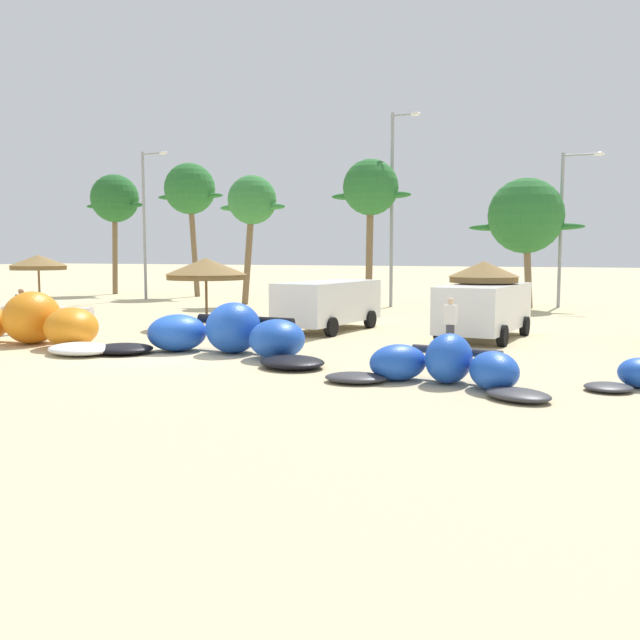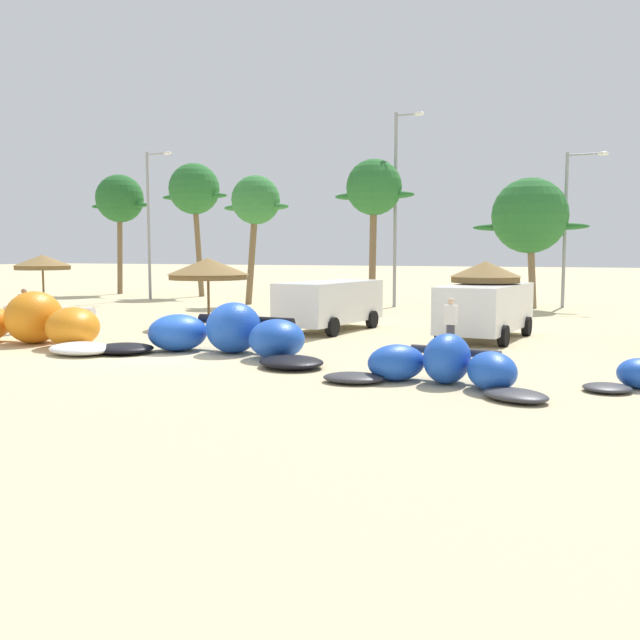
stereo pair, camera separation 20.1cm
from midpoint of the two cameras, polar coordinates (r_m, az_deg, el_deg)
The scene contains 19 objects.
ground_plane at distance 19.93m, azimuth -13.40°, elevation -2.94°, with size 260.00×260.00×0.00m, color beige.
kite_left at distance 23.56m, azimuth -23.61°, elevation -0.39°, with size 8.25×4.21×1.68m.
kite_left_of_center at distance 19.79m, azimuth -8.12°, elevation -1.25°, with size 7.72×3.70×1.48m.
kite_center at distance 15.37m, azimuth 9.90°, elevation -3.77°, with size 5.22×2.79×1.12m.
beach_umbrella_near_van at distance 35.94m, azimuth -22.45°, elevation 4.44°, with size 2.71×2.71×2.81m.
beach_umbrella_middle at distance 27.07m, azimuth -9.64°, elevation 4.22°, with size 3.17×3.17×2.71m.
beach_umbrella_near_palms at distance 24.35m, azimuth 13.19°, elevation 3.92°, with size 2.44×2.44×2.62m.
parked_van at distance 23.89m, azimuth 13.31°, elevation 1.09°, with size 2.63×5.38×1.84m.
parked_car_second at distance 25.73m, azimuth 0.61°, elevation 1.55°, with size 2.61×5.30×1.84m.
person_near_kites at distance 27.02m, azimuth -23.67°, elevation 0.70°, with size 0.36×0.24×1.62m.
person_by_umbrellas at distance 20.13m, azimuth 10.46°, elevation -0.44°, with size 0.36×0.24×1.62m.
palm_leftmost at distance 50.70m, azimuth -16.75°, elevation 9.53°, with size 4.97×3.32×8.34m.
palm_left at distance 46.88m, azimuth -10.86°, elevation 10.52°, with size 5.03×3.35×8.79m.
palm_left_of_gap at distance 38.82m, azimuth -5.81°, elevation 9.70°, with size 4.06×2.71×7.18m.
palm_center_left at distance 36.24m, azimuth 4.05°, elevation 10.74°, with size 4.33×2.89×7.72m.
palm_center_right at distance 37.75m, azimuth 16.54°, elevation 8.23°, with size 5.87×3.91×6.79m.
lamppost_west at distance 44.32m, azimuth -14.34°, elevation 8.25°, with size 1.90×0.24×9.07m.
lamppost_west_center at distance 37.16m, azimuth 5.98°, elevation 9.77°, with size 1.60×0.24×10.21m.
lamppost_east_center at distance 38.84m, azimuth 19.50°, elevation 7.82°, with size 2.10×0.24×8.13m.
Camera 1 is at (11.56, -15.94, 2.91)m, focal length 38.62 mm.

